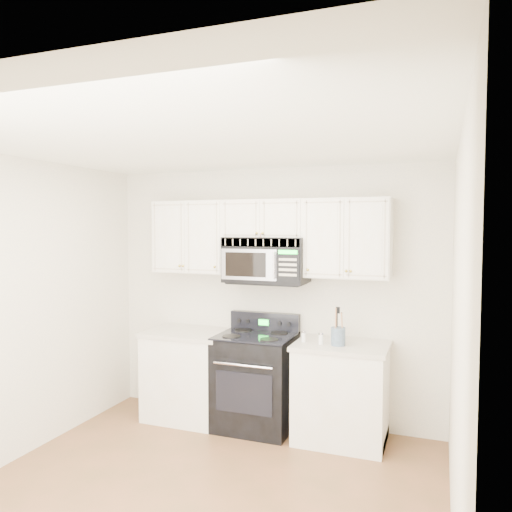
% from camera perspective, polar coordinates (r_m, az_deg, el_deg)
% --- Properties ---
extents(room, '(3.51, 3.51, 2.61)m').
position_cam_1_polar(room, '(3.61, -7.33, -7.92)').
color(room, brown).
rests_on(room, ground).
extents(base_cabinet_left, '(0.86, 0.65, 0.92)m').
position_cam_1_polar(base_cabinet_left, '(5.42, -7.65, -13.58)').
color(base_cabinet_left, beige).
rests_on(base_cabinet_left, ground).
extents(base_cabinet_right, '(0.86, 0.65, 0.92)m').
position_cam_1_polar(base_cabinet_right, '(4.90, 9.72, -15.44)').
color(base_cabinet_right, beige).
rests_on(base_cabinet_right, ground).
extents(range, '(0.74, 0.67, 1.11)m').
position_cam_1_polar(range, '(5.10, -0.02, -13.94)').
color(range, black).
rests_on(range, ground).
extents(upper_cabinets, '(2.44, 0.37, 0.75)m').
position_cam_1_polar(upper_cabinets, '(4.99, 1.15, 2.57)').
color(upper_cabinets, beige).
rests_on(upper_cabinets, ground).
extents(microwave, '(0.81, 0.46, 0.45)m').
position_cam_1_polar(microwave, '(4.95, 1.19, -0.42)').
color(microwave, black).
rests_on(microwave, ground).
extents(utensil_crock, '(0.13, 0.13, 0.35)m').
position_cam_1_polar(utensil_crock, '(4.67, 9.38, -8.98)').
color(utensil_crock, slate).
rests_on(utensil_crock, base_cabinet_right).
extents(shaker_salt, '(0.04, 0.04, 0.10)m').
position_cam_1_polar(shaker_salt, '(4.77, 5.46, -9.12)').
color(shaker_salt, white).
rests_on(shaker_salt, base_cabinet_right).
extents(shaker_pepper, '(0.05, 0.05, 0.11)m').
position_cam_1_polar(shaker_pepper, '(4.69, 7.43, -9.32)').
color(shaker_pepper, white).
rests_on(shaker_pepper, base_cabinet_right).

